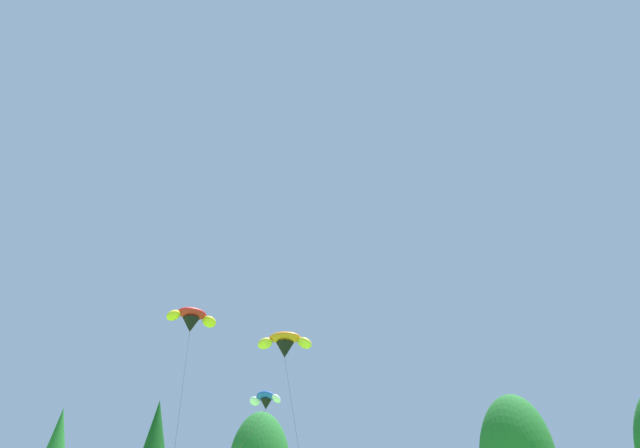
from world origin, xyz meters
name	(u,v)px	position (x,y,z in m)	size (l,w,h in m)	color
parafoil_kite_high_blue_white	(266,400)	(-8.47, 38.77, 10.78)	(5.73, 15.00, 9.79)	blue
parafoil_kite_mid_orange	(285,344)	(-4.34, 33.76, 12.65)	(9.04, 11.65, 12.19)	orange
parafoil_kite_far_red_yellow	(191,319)	(-9.88, 32.00, 14.42)	(7.07, 9.28, 13.59)	red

